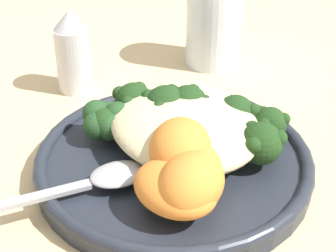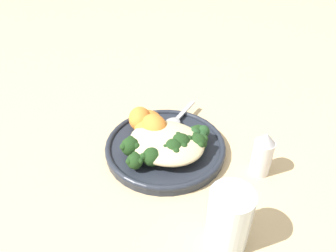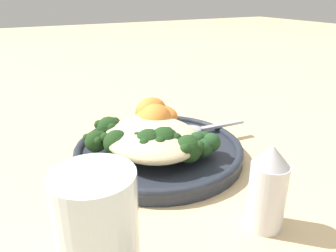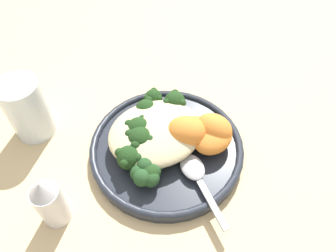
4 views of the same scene
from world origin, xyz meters
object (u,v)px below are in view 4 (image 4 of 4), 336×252
Objects in this scene: broccoli_stalk_2 at (155,117)px; sweet_potato_chunk_0 at (197,128)px; quinoa_mound at (156,132)px; broccoli_stalk_0 at (175,108)px; water_glass at (27,109)px; spoon at (196,173)px; broccoli_stalk_1 at (158,107)px; salt_shaker at (50,202)px; plate at (167,148)px; broccoli_stalk_4 at (146,140)px; broccoli_stalk_3 at (145,131)px; sweet_potato_chunk_2 at (187,132)px; sweet_potato_chunk_3 at (213,137)px; sweet_potato_chunk_1 at (214,129)px; kale_tuft at (146,173)px; broccoli_stalk_5 at (142,152)px; broccoli_stalk_6 at (160,160)px.

sweet_potato_chunk_0 is at bearing -149.63° from broccoli_stalk_2.
quinoa_mound is 0.06m from sweet_potato_chunk_0.
broccoli_stalk_0 is 0.23m from water_glass.
water_glass is (-0.19, 0.20, 0.03)m from spoon.
salt_shaker is (-0.20, -0.09, 0.01)m from broccoli_stalk_1.
broccoli_stalk_2 is at bearing 87.39° from plate.
broccoli_stalk_1 is 0.90× the size of spoon.
broccoli_stalk_4 reaches higher than spoon.
broccoli_stalk_2 is (0.01, 0.03, -0.00)m from quinoa_mound.
sweet_potato_chunk_0 is 0.23m from salt_shaker.
quinoa_mound is (-0.01, 0.02, 0.03)m from plate.
sweet_potato_chunk_2 is (0.05, -0.03, 0.01)m from broccoli_stalk_3.
sweet_potato_chunk_3 is at bearing -25.70° from plate.
sweet_potato_chunk_1 is 0.29m from water_glass.
sweet_potato_chunk_2 is 1.40× the size of kale_tuft.
sweet_potato_chunk_1 is (0.05, -0.09, 0.01)m from broccoli_stalk_1.
kale_tuft is 0.07m from spoon.
quinoa_mound is 1.17× the size of spoon.
broccoli_stalk_5 is 0.03m from kale_tuft.
water_glass is (-0.13, 0.14, 0.01)m from broccoli_stalk_5.
quinoa_mound is 1.71× the size of broccoli_stalk_3.
broccoli_stalk_1 is at bearing -20.81° from water_glass.
water_glass reaches higher than plate.
sweet_potato_chunk_1 is 1.30× the size of kale_tuft.
plate is 3.85× the size of sweet_potato_chunk_2.
sweet_potato_chunk_0 reaches higher than sweet_potato_chunk_3.
quinoa_mound is 1.55× the size of broccoli_stalk_6.
kale_tuft is at bearing -158.51° from sweet_potato_chunk_2.
broccoli_stalk_5 is (-0.02, -0.03, -0.00)m from broccoli_stalk_3.
broccoli_stalk_2 is 2.62× the size of kale_tuft.
water_glass is at bearing 50.12° from broccoli_stalk_2.
spoon is at bearing 173.29° from broccoli_stalk_2.
broccoli_stalk_6 is (-0.02, -0.03, 0.02)m from plate.
salt_shaker reaches higher than broccoli_stalk_1.
sweet_potato_chunk_3 is at bearing -154.03° from broccoli_stalk_2.
water_glass is (-0.12, 0.18, 0.02)m from kale_tuft.
plate is at bearing 154.30° from sweet_potato_chunk_3.
broccoli_stalk_4 is at bearing 106.29° from broccoli_stalk_3.
plate is 0.07m from sweet_potato_chunk_3.
sweet_potato_chunk_3 is (0.09, -0.04, -0.00)m from broccoli_stalk_4.
spoon is 0.28m from water_glass.
plate is 2.31× the size of water_glass.
broccoli_stalk_6 is at bearing -160.37° from sweet_potato_chunk_2.
spoon is at bearing -178.23° from broccoli_stalk_1.
broccoli_stalk_4 is 0.05m from kale_tuft.
sweet_potato_chunk_3 is (0.07, -0.05, -0.00)m from quinoa_mound.
sweet_potato_chunk_2 reaches higher than plate.
broccoli_stalk_6 is (0.00, -0.04, -0.01)m from broccoli_stalk_4.
sweet_potato_chunk_0 is 0.56× the size of water_glass.
quinoa_mound is at bearing -160.46° from spoon.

